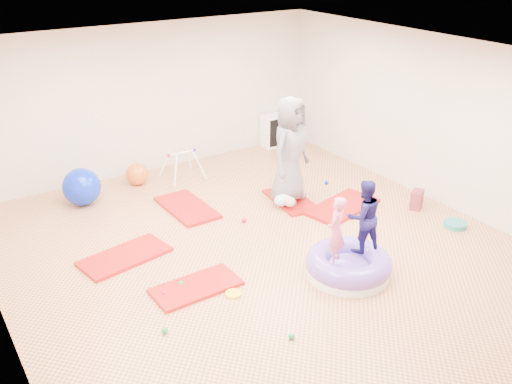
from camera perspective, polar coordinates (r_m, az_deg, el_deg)
room at (r=7.66m, az=1.22°, el=2.62°), size 7.01×8.01×2.81m
gym_mat_front_left at (r=7.61m, az=-6.01°, el=-9.42°), size 1.17×0.60×0.05m
gym_mat_mid_left at (r=8.43m, az=-12.98°, el=-6.30°), size 1.35×0.84×0.05m
gym_mat_center_back at (r=9.69m, az=-6.92°, el=-1.55°), size 0.67×1.30×0.05m
gym_mat_right at (r=9.75m, az=8.61°, el=-1.46°), size 1.45×0.96×0.06m
gym_mat_rear_right at (r=9.91m, az=3.47°, el=-0.81°), size 0.70×1.18×0.05m
inflatable_cushion at (r=7.89m, az=9.22°, el=-7.24°), size 1.17×1.17×0.37m
child_pink at (r=7.41m, az=8.01°, el=-3.48°), size 0.41×0.37×0.94m
child_navy at (r=7.72m, az=10.74°, el=-2.08°), size 0.58×0.49×1.04m
adult_caregiver at (r=9.53m, az=3.40°, el=4.23°), size 1.05×0.88×1.82m
infant at (r=9.59m, az=2.95°, el=-0.80°), size 0.38×0.38×0.22m
ball_pit_balls at (r=8.29m, az=0.48°, el=-6.09°), size 4.40×3.28×0.08m
exercise_ball_blue at (r=10.11m, az=-17.04°, el=0.49°), size 0.64×0.64×0.64m
exercise_ball_orange at (r=10.71m, az=-11.81°, el=1.77°), size 0.41×0.41×0.41m
infant_play_gym at (r=10.77m, az=-7.40°, el=3.11°), size 0.70×0.67×0.54m
cube_shelf at (r=12.46m, az=2.12°, el=6.23°), size 0.69×0.34×0.69m
balance_disc at (r=9.59m, az=19.28°, el=-3.06°), size 0.36×0.36×0.08m
backpack at (r=9.97m, az=15.77°, el=-0.73°), size 0.32×0.28×0.32m
yellow_toy at (r=7.46m, az=-2.29°, el=-10.15°), size 0.21×0.21×0.03m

